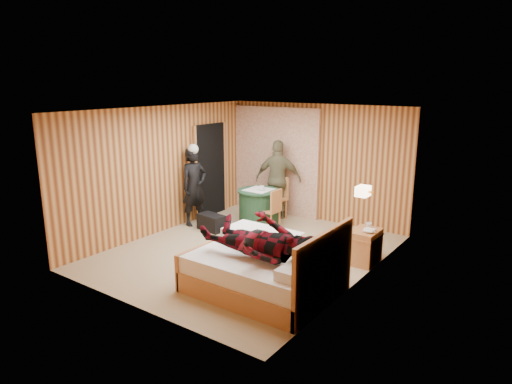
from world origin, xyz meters
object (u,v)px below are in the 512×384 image
Objects in this scene: round_table at (259,208)px; nightstand at (365,246)px; chair_near at (272,207)px; man_on_bed at (259,231)px; chair_far at (278,194)px; woman_standing at (194,187)px; bed at (267,269)px; wall_lamp at (363,191)px; man_at_table at (278,179)px; duffel_bag at (212,222)px.

nightstand is at bearing -13.04° from round_table.
man_on_bed is (1.45, -2.52, 0.48)m from chair_near.
chair_far is 0.57× the size of woman_standing.
bed is at bearing -52.62° from round_table.
chair_far is at bearing -154.80° from chair_near.
round_table is at bearing 161.06° from wall_lamp.
bed is at bearing -118.26° from wall_lamp.
man_at_table reaches higher than bed.
chair_far reaches higher than duffel_bag.
duffel_bag is at bearing 143.61° from man_on_bed.
man_on_bed is (3.00, -1.91, 0.16)m from woman_standing.
chair_far is (-2.61, 1.60, -0.76)m from wall_lamp.
man_on_bed is at bearing -109.90° from nightstand.
woman_standing is 0.95× the size of man_at_table.
chair_far is 1.84m from woman_standing.
nightstand is at bearing 11.80° from duffel_bag.
round_table reaches higher than nightstand.
bed is at bearing -24.93° from duffel_bag.
woman_standing is at bearing -118.03° from chair_far.
nightstand is 0.64× the size of chair_far.
chair_far is at bearing 153.23° from nightstand.
round_table is 0.54× the size of woman_standing.
round_table is (-2.62, 0.90, -0.91)m from wall_lamp.
chair_far is at bearing 75.39° from duffel_bag.
woman_standing is 1.84m from man_at_table.
man_on_bed is at bearing -54.73° from round_table.
duffel_bag is 1.80m from man_at_table.
chair_near is 2.95m from man_on_bed.
nightstand is 1.02× the size of duffel_bag.
man_on_bed is at bearing -49.15° from chair_far.
bed reaches higher than round_table.
wall_lamp is at bearing -81.88° from nightstand.
chair_far is at bearing -28.12° from woman_standing.
bed is 1.13× the size of man_on_bed.
wall_lamp is at bearing 6.39° from duffel_bag.
chair_far is (0.02, 0.70, 0.15)m from round_table.
chair_near is (0.38, -0.79, -0.04)m from chair_far.
duffel_bag is (-0.61, -0.80, -0.23)m from round_table.
man_at_table is (-0.02, 0.04, 0.32)m from chair_far.
wall_lamp is 1.91m from man_on_bed.
duffel_bag is at bearing -127.30° from round_table.
wall_lamp reaches higher than duffel_bag.
man_on_bed reaches higher than duffel_bag.
bed is 3.39× the size of nightstand.
chair_near is at bearing -52.64° from chair_far.
nightstand is 0.67× the size of round_table.
man_at_table is (1.15, 1.44, 0.04)m from woman_standing.
chair_near is at bearing -13.72° from round_table.
chair_near is 0.99m from man_at_table.
chair_far is 0.88m from chair_near.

